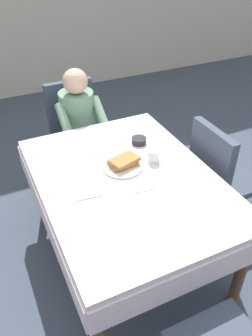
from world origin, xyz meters
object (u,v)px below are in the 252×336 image
object	(u,v)px
fork_left_of_plate	(97,176)
knife_right_of_plate	(148,161)
plate_breakfast	(122,166)
cup_coffee	(154,156)
chair_right_side	(218,173)
diner_person	(79,120)
breakfast_stack	(124,162)
chair_diner	(75,126)
bowl_butter	(139,141)
dining_table_main	(127,188)
spoon_near_edge	(145,191)

from	to	relation	value
fork_left_of_plate	knife_right_of_plate	world-z (taller)	same
plate_breakfast	cup_coffee	distance (m)	0.23
chair_right_side	knife_right_of_plate	distance (m)	0.61
diner_person	fork_left_of_plate	size ratio (longest dim) A/B	6.22
fork_left_of_plate	breakfast_stack	bearing A→B (deg)	-85.99
chair_diner	breakfast_stack	distance (m)	1.08
breakfast_stack	bowl_butter	bearing A→B (deg)	44.41
dining_table_main	plate_breakfast	distance (m)	0.16
dining_table_main	chair_right_side	bearing A→B (deg)	0.00
diner_person	bowl_butter	distance (m)	0.72
dining_table_main	knife_right_of_plate	world-z (taller)	knife_right_of_plate
cup_coffee	bowl_butter	xyz separation A→B (m)	(0.01, 0.25, -0.02)
dining_table_main	bowl_butter	xyz separation A→B (m)	(0.26, 0.34, 0.11)
breakfast_stack	plate_breakfast	bearing A→B (deg)	169.83
diner_person	plate_breakfast	bearing A→B (deg)	90.30
dining_table_main	diner_person	world-z (taller)	diner_person
diner_person	bowl_butter	bearing A→B (deg)	109.99
chair_right_side	bowl_butter	bearing A→B (deg)	-123.96
diner_person	chair_right_side	xyz separation A→B (m)	(0.75, -1.01, -0.14)
chair_diner	diner_person	size ratio (longest dim) A/B	0.83
breakfast_stack	fork_left_of_plate	xyz separation A→B (m)	(-0.20, -0.02, -0.04)
chair_right_side	plate_breakfast	world-z (taller)	chair_right_side
cup_coffee	dining_table_main	bearing A→B (deg)	-159.15
fork_left_of_plate	chair_diner	bearing A→B (deg)	-10.97
dining_table_main	chair_diner	distance (m)	1.18
chair_right_side	spoon_near_edge	xyz separation A→B (m)	(-0.73, -0.17, 0.21)
chair_diner	cup_coffee	size ratio (longest dim) A/B	8.23
fork_left_of_plate	bowl_butter	bearing A→B (deg)	-61.73
plate_breakfast	breakfast_stack	world-z (taller)	breakfast_stack
fork_left_of_plate	spoon_near_edge	distance (m)	0.34
bowl_butter	knife_right_of_plate	world-z (taller)	bowl_butter
cup_coffee	bowl_butter	size ratio (longest dim) A/B	1.03
cup_coffee	chair_right_side	bearing A→B (deg)	-10.22
plate_breakfast	bowl_butter	distance (m)	0.33
bowl_butter	spoon_near_edge	distance (m)	0.55
diner_person	plate_breakfast	xyz separation A→B (m)	(0.00, -0.89, 0.08)
knife_right_of_plate	cup_coffee	bearing A→B (deg)	-105.31
dining_table_main	breakfast_stack	distance (m)	0.18
diner_person	breakfast_stack	world-z (taller)	diner_person
dining_table_main	bowl_butter	size ratio (longest dim) A/B	13.85
bowl_butter	fork_left_of_plate	bearing A→B (deg)	-150.59
dining_table_main	diner_person	distance (m)	1.01
chair_diner	cup_coffee	world-z (taller)	chair_diner
chair_diner	bowl_butter	xyz separation A→B (m)	(0.24, -0.83, 0.23)
chair_right_side	cup_coffee	bearing A→B (deg)	-100.22
diner_person	plate_breakfast	world-z (taller)	diner_person
fork_left_of_plate	knife_right_of_plate	distance (m)	0.38
breakfast_stack	cup_coffee	xyz separation A→B (m)	(0.21, -0.02, 0.00)
dining_table_main	cup_coffee	distance (m)	0.30
knife_right_of_plate	diner_person	bearing A→B (deg)	6.71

